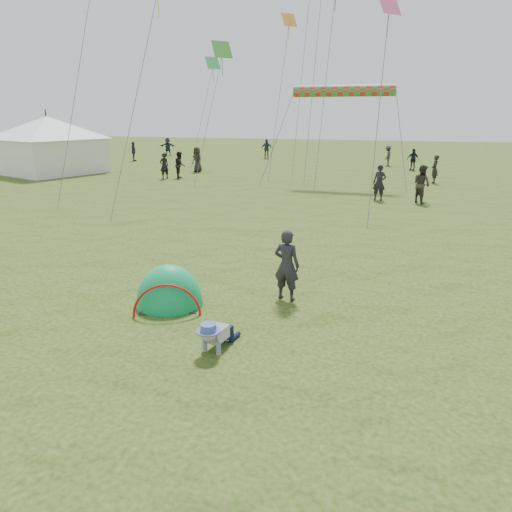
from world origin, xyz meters
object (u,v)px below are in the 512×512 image
(event_marquee, at_px, (49,143))
(popup_tent, at_px, (170,306))
(crawling_toddler, at_px, (216,334))
(standing_adult, at_px, (287,265))

(event_marquee, bearing_deg, popup_tent, -25.97)
(crawling_toddler, xyz_separation_m, popup_tent, (-1.68, 1.52, -0.30))
(crawling_toddler, distance_m, standing_adult, 2.74)
(crawling_toddler, height_order, event_marquee, event_marquee)
(crawling_toddler, bearing_deg, event_marquee, 145.66)
(crawling_toddler, bearing_deg, standing_adult, 86.02)
(popup_tent, bearing_deg, event_marquee, 113.95)
(standing_adult, bearing_deg, crawling_toddler, 85.46)
(popup_tent, height_order, standing_adult, standing_adult)
(crawling_toddler, bearing_deg, popup_tent, 148.63)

